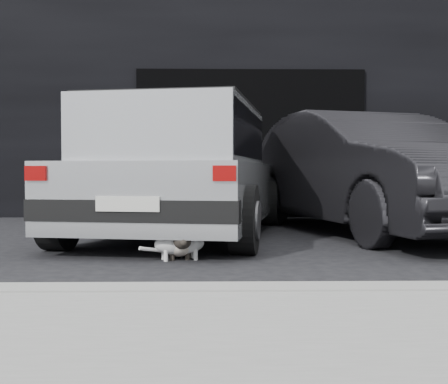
{
  "coord_description": "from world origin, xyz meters",
  "views": [
    {
      "loc": [
        0.34,
        -5.91,
        0.79
      ],
      "look_at": [
        0.44,
        -0.88,
        0.62
      ],
      "focal_mm": 45.0,
      "sensor_mm": 36.0,
      "label": 1
    }
  ],
  "objects_px": {
    "silver_hatchback": "(183,165)",
    "cat_siamese": "(178,244)",
    "second_car": "(368,172)",
    "cat_white": "(183,243)"
  },
  "relations": [
    {
      "from": "silver_hatchback",
      "to": "cat_siamese",
      "type": "bearing_deg",
      "value": -78.11
    },
    {
      "from": "second_car",
      "to": "cat_siamese",
      "type": "distance_m",
      "value": 3.23
    },
    {
      "from": "second_car",
      "to": "silver_hatchback",
      "type": "bearing_deg",
      "value": 172.19
    },
    {
      "from": "silver_hatchback",
      "to": "cat_white",
      "type": "distance_m",
      "value": 2.05
    },
    {
      "from": "cat_white",
      "to": "second_car",
      "type": "bearing_deg",
      "value": 118.24
    },
    {
      "from": "silver_hatchback",
      "to": "cat_siamese",
      "type": "xyz_separation_m",
      "value": [
        0.05,
        -1.83,
        -0.76
      ]
    },
    {
      "from": "silver_hatchback",
      "to": "second_car",
      "type": "xyz_separation_m",
      "value": [
        2.4,
        0.29,
        -0.09
      ]
    },
    {
      "from": "cat_white",
      "to": "silver_hatchback",
      "type": "bearing_deg",
      "value": 167.49
    },
    {
      "from": "cat_siamese",
      "to": "silver_hatchback",
      "type": "bearing_deg",
      "value": -102.19
    },
    {
      "from": "second_car",
      "to": "cat_white",
      "type": "bearing_deg",
      "value": -150.9
    }
  ]
}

